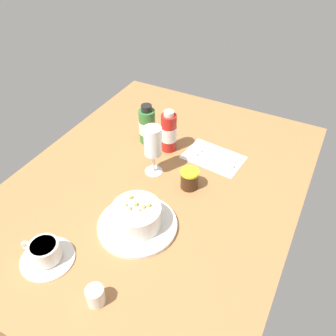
% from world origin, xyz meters
% --- Properties ---
extents(ground_plane, '(1.10, 0.84, 0.03)m').
position_xyz_m(ground_plane, '(0.00, 0.00, -0.01)').
color(ground_plane, '#9E6B3D').
extents(porridge_bowl, '(0.21, 0.21, 0.08)m').
position_xyz_m(porridge_bowl, '(-0.18, -0.04, 0.03)').
color(porridge_bowl, silver).
rests_on(porridge_bowl, ground_plane).
extents(cutlery_setting, '(0.15, 0.21, 0.01)m').
position_xyz_m(cutlery_setting, '(0.20, -0.11, 0.00)').
color(cutlery_setting, silver).
rests_on(cutlery_setting, ground_plane).
extents(coffee_cup, '(0.13, 0.13, 0.06)m').
position_xyz_m(coffee_cup, '(-0.37, 0.10, 0.02)').
color(coffee_cup, silver).
rests_on(coffee_cup, ground_plane).
extents(creamer_jug, '(0.05, 0.05, 0.05)m').
position_xyz_m(creamer_jug, '(-0.40, -0.07, 0.02)').
color(creamer_jug, silver).
rests_on(creamer_jug, ground_plane).
extents(wine_glass, '(0.06, 0.06, 0.17)m').
position_xyz_m(wine_glass, '(0.04, 0.03, 0.11)').
color(wine_glass, white).
rests_on(wine_glass, ground_plane).
extents(jam_jar, '(0.06, 0.06, 0.06)m').
position_xyz_m(jam_jar, '(0.03, -0.10, 0.03)').
color(jam_jar, '#3B2212').
rests_on(jam_jar, ground_plane).
extents(sauce_bottle_red, '(0.05, 0.05, 0.15)m').
position_xyz_m(sauce_bottle_red, '(0.17, 0.05, 0.07)').
color(sauce_bottle_red, '#B21E19').
rests_on(sauce_bottle_red, ground_plane).
extents(sauce_bottle_green, '(0.06, 0.06, 0.14)m').
position_xyz_m(sauce_bottle_green, '(0.18, 0.13, 0.06)').
color(sauce_bottle_green, '#337233').
rests_on(sauce_bottle_green, ground_plane).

